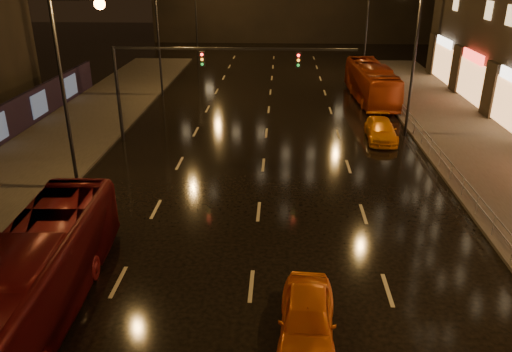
# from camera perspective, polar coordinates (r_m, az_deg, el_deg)

# --- Properties ---
(ground) EXTENTS (140.00, 140.00, 0.00)m
(ground) POSITION_cam_1_polar(r_m,az_deg,el_deg) (33.23, 1.09, 3.86)
(ground) COLOR black
(ground) RESTS_ON ground
(sidewalk_left) EXTENTS (7.00, 70.00, 0.15)m
(sidewalk_left) POSITION_cam_1_polar(r_m,az_deg,el_deg) (31.97, -24.20, 1.08)
(sidewalk_left) COLOR #38332D
(sidewalk_left) RESTS_ON ground
(sidewalk_right) EXTENTS (7.00, 70.00, 0.15)m
(sidewalk_right) POSITION_cam_1_polar(r_m,az_deg,el_deg) (31.16, 26.41, 0.12)
(sidewalk_right) COLOR #38332D
(sidewalk_right) RESTS_ON ground
(traffic_signal) EXTENTS (15.31, 0.32, 6.20)m
(traffic_signal) POSITION_cam_1_polar(r_m,az_deg,el_deg) (32.51, -7.99, 11.87)
(traffic_signal) COLOR black
(traffic_signal) RESTS_ON ground
(railing_right) EXTENTS (0.05, 56.00, 1.00)m
(railing_right) POSITION_cam_1_polar(r_m,az_deg,el_deg) (32.38, 19.37, 3.66)
(railing_right) COLOR #99999E
(railing_right) RESTS_ON sidewalk_right
(bus_red) EXTENTS (3.10, 11.11, 3.06)m
(bus_red) POSITION_cam_1_polar(r_m,az_deg,el_deg) (18.20, -23.96, -10.51)
(bus_red) COLOR #530B0E
(bus_red) RESTS_ON ground
(bus_curb) EXTENTS (3.18, 11.26, 3.10)m
(bus_curb) POSITION_cam_1_polar(r_m,az_deg,el_deg) (44.54, 13.02, 10.38)
(bus_curb) COLOR #A13410
(bus_curb) RESTS_ON ground
(taxi_near) EXTENTS (2.02, 4.46, 1.49)m
(taxi_near) POSITION_cam_1_polar(r_m,az_deg,el_deg) (16.35, 5.85, -15.93)
(taxi_near) COLOR orange
(taxi_near) RESTS_ON ground
(taxi_far) EXTENTS (2.11, 4.71, 1.34)m
(taxi_far) POSITION_cam_1_polar(r_m,az_deg,el_deg) (34.60, 14.08, 5.12)
(taxi_far) COLOR orange
(taxi_far) RESTS_ON ground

